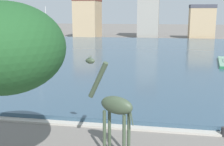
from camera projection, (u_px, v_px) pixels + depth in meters
harbor_water at (129, 55)px, 42.59m from camera, size 87.00×53.66×0.37m
quay_edge_coping at (73, 124)px, 16.52m from camera, size 87.00×0.50×0.12m
giraffe_statue at (114, 106)px, 12.63m from camera, size 2.43×1.42×4.45m
sailboat_black at (47, 40)px, 60.19m from camera, size 2.85×6.70×7.43m
sailboat_yellow at (39, 59)px, 36.31m from camera, size 3.43×8.89×6.69m
sailboat_orange at (33, 50)px, 46.54m from camera, size 3.32×9.50×6.03m
mooring_bollard at (223, 132)px, 14.94m from camera, size 0.24×0.24×0.50m
townhouse_wide_warehouse at (88, 18)px, 72.77m from camera, size 5.71×8.08×9.76m
townhouse_tall_gabled at (149, 10)px, 71.09m from camera, size 5.12×7.52×13.74m
townhouse_corner_house at (202, 22)px, 68.30m from camera, size 5.82×5.11×8.02m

